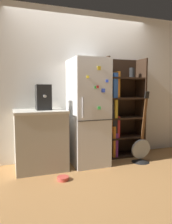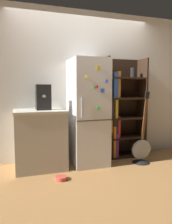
{
  "view_description": "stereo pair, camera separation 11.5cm",
  "coord_description": "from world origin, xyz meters",
  "px_view_note": "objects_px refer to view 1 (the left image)",
  "views": [
    {
      "loc": [
        -1.23,
        -3.24,
        1.23
      ],
      "look_at": [
        -0.02,
        0.15,
        0.86
      ],
      "focal_mm": 35.0,
      "sensor_mm": 36.0,
      "label": 1
    },
    {
      "loc": [
        -1.12,
        -3.28,
        1.23
      ],
      "look_at": [
        -0.02,
        0.15,
        0.86
      ],
      "focal_mm": 35.0,
      "sensor_mm": 36.0,
      "label": 2
    }
  ],
  "objects_px": {
    "refrigerator": "(88,112)",
    "guitar": "(141,152)",
    "espresso_machine": "(43,97)",
    "pet_bowl": "(63,178)",
    "bookshelf": "(117,112)"
  },
  "relations": [
    {
      "from": "refrigerator",
      "to": "guitar",
      "type": "relative_size",
      "value": 1.43
    },
    {
      "from": "espresso_machine",
      "to": "guitar",
      "type": "relative_size",
      "value": 0.32
    },
    {
      "from": "espresso_machine",
      "to": "pet_bowl",
      "type": "xyz_separation_m",
      "value": [
        0.15,
        -0.59,
        -1.08
      ]
    },
    {
      "from": "espresso_machine",
      "to": "guitar",
      "type": "xyz_separation_m",
      "value": [
        1.58,
        -0.31,
        -0.94
      ]
    },
    {
      "from": "refrigerator",
      "to": "pet_bowl",
      "type": "height_order",
      "value": "refrigerator"
    },
    {
      "from": "refrigerator",
      "to": "espresso_machine",
      "type": "distance_m",
      "value": 0.76
    },
    {
      "from": "bookshelf",
      "to": "pet_bowl",
      "type": "bearing_deg",
      "value": -148.15
    },
    {
      "from": "bookshelf",
      "to": "pet_bowl",
      "type": "xyz_separation_m",
      "value": [
        -1.2,
        -0.75,
        -0.79
      ]
    },
    {
      "from": "refrigerator",
      "to": "espresso_machine",
      "type": "xyz_separation_m",
      "value": [
        -0.72,
        0.03,
        0.25
      ]
    },
    {
      "from": "guitar",
      "to": "pet_bowl",
      "type": "bearing_deg",
      "value": -168.78
    },
    {
      "from": "espresso_machine",
      "to": "guitar",
      "type": "bearing_deg",
      "value": -11.22
    },
    {
      "from": "bookshelf",
      "to": "guitar",
      "type": "xyz_separation_m",
      "value": [
        0.22,
        -0.46,
        -0.65
      ]
    },
    {
      "from": "refrigerator",
      "to": "pet_bowl",
      "type": "xyz_separation_m",
      "value": [
        -0.57,
        -0.56,
        -0.83
      ]
    },
    {
      "from": "refrigerator",
      "to": "bookshelf",
      "type": "relative_size",
      "value": 0.96
    },
    {
      "from": "refrigerator",
      "to": "pet_bowl",
      "type": "relative_size",
      "value": 10.39
    }
  ]
}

